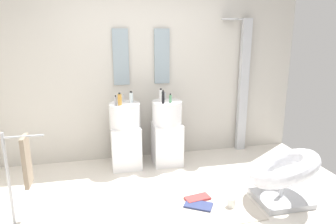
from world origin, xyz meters
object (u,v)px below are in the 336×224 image
(shower_column, at_px, (243,83))
(soap_bottle_green, at_px, (170,99))
(lounge_chair, at_px, (283,172))
(soap_bottle_black, at_px, (163,97))
(towel_rack, at_px, (24,163))
(soap_bottle_amber, at_px, (120,99))
(pedestal_sink_left, at_px, (126,135))
(coffee_mug, at_px, (231,202))
(soap_bottle_grey, at_px, (116,101))
(magazine_navy, at_px, (198,205))
(soap_bottle_white, at_px, (161,95))
(soap_bottle_clear, at_px, (131,97))
(pedestal_sink_right, at_px, (167,132))
(magazine_red, at_px, (197,198))

(shower_column, relative_size, soap_bottle_green, 16.14)
(lounge_chair, xyz_separation_m, soap_bottle_black, (-1.10, 1.18, 0.65))
(towel_rack, bearing_deg, soap_bottle_amber, 45.06)
(pedestal_sink_left, relative_size, coffee_mug, 10.13)
(soap_bottle_grey, xyz_separation_m, soap_bottle_black, (0.63, -0.04, 0.02))
(lounge_chair, relative_size, magazine_navy, 3.69)
(soap_bottle_white, bearing_deg, soap_bottle_clear, -174.37)
(pedestal_sink_left, xyz_separation_m, towel_rack, (-1.07, -1.10, 0.16))
(shower_column, bearing_deg, magazine_navy, -128.38)
(pedestal_sink_right, height_order, towel_rack, pedestal_sink_right)
(soap_bottle_clear, bearing_deg, shower_column, 8.15)
(lounge_chair, height_order, magazine_navy, lounge_chair)
(towel_rack, bearing_deg, pedestal_sink_left, 45.81)
(soap_bottle_grey, relative_size, soap_bottle_green, 1.05)
(pedestal_sink_left, height_order, soap_bottle_amber, soap_bottle_amber)
(magazine_red, bearing_deg, soap_bottle_clear, 107.97)
(magazine_navy, bearing_deg, soap_bottle_clear, 146.27)
(soap_bottle_grey, bearing_deg, magazine_navy, -55.38)
(soap_bottle_black, relative_size, soap_bottle_amber, 1.10)
(soap_bottle_grey, distance_m, soap_bottle_amber, 0.06)
(pedestal_sink_left, relative_size, soap_bottle_grey, 7.62)
(pedestal_sink_right, bearing_deg, soap_bottle_white, 135.75)
(soap_bottle_amber, bearing_deg, soap_bottle_grey, 170.88)
(pedestal_sink_right, xyz_separation_m, shower_column, (1.27, 0.28, 0.61))
(coffee_mug, xyz_separation_m, soap_bottle_grey, (-1.13, 1.22, 0.92))
(soap_bottle_clear, relative_size, soap_bottle_amber, 0.95)
(towel_rack, distance_m, magazine_red, 1.87)
(shower_column, distance_m, coffee_mug, 2.07)
(pedestal_sink_left, bearing_deg, soap_bottle_grey, -143.87)
(pedestal_sink_left, distance_m, pedestal_sink_right, 0.59)
(pedestal_sink_left, bearing_deg, soap_bottle_clear, 16.52)
(soap_bottle_clear, xyz_separation_m, soap_bottle_white, (0.42, 0.04, 0.01))
(pedestal_sink_left, bearing_deg, soap_bottle_green, -9.73)
(magazine_navy, bearing_deg, lounge_chair, 26.68)
(magazine_navy, relative_size, soap_bottle_grey, 2.22)
(pedestal_sink_right, height_order, soap_bottle_clear, soap_bottle_clear)
(shower_column, relative_size, magazine_navy, 6.90)
(coffee_mug, bearing_deg, soap_bottle_white, 109.64)
(soap_bottle_grey, relative_size, soap_bottle_black, 0.73)
(magazine_red, xyz_separation_m, soap_bottle_grey, (-0.82, 1.00, 0.96))
(soap_bottle_green, distance_m, soap_bottle_white, 0.20)
(magazine_red, bearing_deg, lounge_chair, -24.06)
(soap_bottle_black, bearing_deg, magazine_navy, -81.85)
(coffee_mug, relative_size, soap_bottle_green, 0.79)
(magazine_red, relative_size, soap_bottle_white, 1.67)
(lounge_chair, bearing_deg, pedestal_sink_right, 128.01)
(pedestal_sink_left, bearing_deg, magazine_navy, -61.46)
(soap_bottle_green, bearing_deg, soap_bottle_grey, 178.58)
(pedestal_sink_right, distance_m, soap_bottle_white, 0.54)
(soap_bottle_grey, height_order, soap_bottle_clear, soap_bottle_clear)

